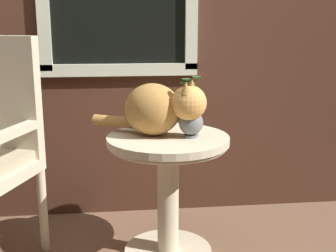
% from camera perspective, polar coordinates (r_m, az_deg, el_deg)
% --- Properties ---
extents(wicker_side_table, '(0.59, 0.59, 0.63)m').
position_cam_1_polar(wicker_side_table, '(2.20, -0.00, -6.13)').
color(wicker_side_table, beige).
rests_on(wicker_side_table, ground_plane).
extents(cat, '(0.54, 0.35, 0.27)m').
position_cam_1_polar(cat, '(2.13, -1.16, 2.29)').
color(cat, '#AD7A3D').
rests_on(cat, wicker_side_table).
extents(pewter_vase_with_ivy, '(0.12, 0.12, 0.29)m').
position_cam_1_polar(pewter_vase_with_ivy, '(2.10, 2.95, 0.95)').
color(pewter_vase_with_ivy, slate).
rests_on(pewter_vase_with_ivy, wicker_side_table).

